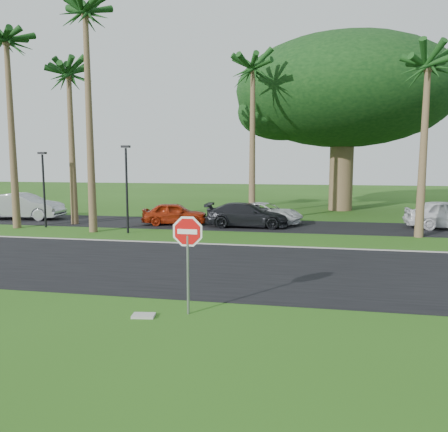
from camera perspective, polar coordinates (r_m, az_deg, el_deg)
ground at (r=14.18m, az=-3.40°, el=-8.46°), size 120.00×120.00×0.00m
road at (r=16.06m, az=-1.66°, el=-6.54°), size 120.00×8.00×0.02m
parking_strip at (r=26.23m, az=3.24°, el=-1.19°), size 120.00×5.00×0.02m
curb at (r=19.94m, az=0.83°, el=-3.78°), size 120.00×0.12×0.06m
stop_sign_near at (r=10.82m, az=-4.76°, el=-3.73°), size 1.05×0.07×2.62m
palm_left_far at (r=28.31m, az=-26.55°, el=19.33°), size 5.00×5.00×11.50m
palm_left_mid at (r=28.33m, az=-19.61°, el=16.65°), size 5.00×5.00×10.00m
palm_left_near at (r=25.58m, az=-17.65°, el=23.39°), size 5.00×5.00×12.50m
palm_center at (r=27.96m, az=3.80°, el=18.18°), size 5.00×5.00×10.50m
palm_right_near at (r=24.31m, az=25.09°, el=16.88°), size 5.00×5.00×9.50m
canopy_tree at (r=35.71m, az=15.38°, el=15.18°), size 16.50×16.50×13.12m
streetlight_left at (r=27.18m, az=-22.48°, el=3.84°), size 0.45×0.25×4.34m
streetlight_right at (r=23.69m, az=-12.60°, el=4.18°), size 0.45×0.25×4.64m
car_silver at (r=31.63m, az=-24.75°, el=1.13°), size 5.32×2.31×1.70m
car_red at (r=26.46m, az=-6.44°, el=0.28°), size 4.14×2.35×1.33m
car_dark at (r=25.39m, az=3.01°, el=0.10°), size 4.86×2.10×1.39m
car_minivan at (r=26.73m, az=5.35°, el=0.32°), size 5.01×3.15×1.29m
utility_slab at (r=11.22m, az=-10.47°, el=-12.67°), size 0.59×0.42×0.06m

